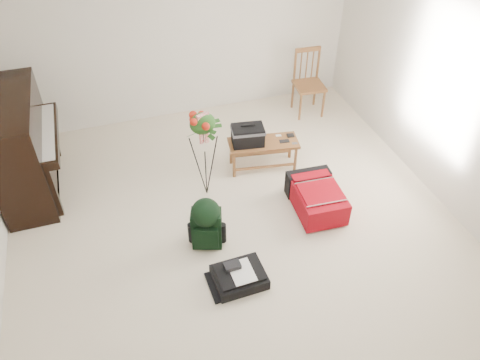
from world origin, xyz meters
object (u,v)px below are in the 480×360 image
object	(u,v)px
green_backpack	(206,222)
flower_stand	(205,156)
dining_chair	(308,83)
black_duffel	(239,276)
bench	(253,139)
piano	(23,149)
red_suitcase	(315,195)

from	to	relation	value
green_backpack	flower_stand	bearing A→B (deg)	94.14
dining_chair	green_backpack	xyz separation A→B (m)	(-2.15, -2.19, -0.13)
black_duffel	bench	bearing A→B (deg)	64.63
piano	flower_stand	xyz separation A→B (m)	(2.01, -0.78, -0.01)
red_suitcase	flower_stand	distance (m)	1.38
bench	flower_stand	size ratio (longest dim) A/B	0.78
dining_chair	red_suitcase	size ratio (longest dim) A/B	1.23
bench	red_suitcase	distance (m)	1.05
dining_chair	black_duffel	distance (m)	3.43
piano	black_duffel	size ratio (longest dim) A/B	2.83
dining_chair	black_duffel	bearing A→B (deg)	-120.90
black_duffel	green_backpack	xyz separation A→B (m)	(-0.17, 0.59, 0.27)
piano	red_suitcase	xyz separation A→B (m)	(3.18, -1.39, -0.43)
black_duffel	piano	bearing A→B (deg)	130.29
dining_chair	flower_stand	size ratio (longest dim) A/B	0.81
red_suitcase	flower_stand	size ratio (longest dim) A/B	0.66
bench	dining_chair	bearing A→B (deg)	49.97
dining_chair	green_backpack	distance (m)	3.07
piano	red_suitcase	bearing A→B (deg)	-23.60
piano	dining_chair	size ratio (longest dim) A/B	1.54
black_duffel	flower_stand	world-z (taller)	flower_stand
bench	green_backpack	size ratio (longest dim) A/B	1.47
dining_chair	red_suitcase	bearing A→B (deg)	-106.92
dining_chair	red_suitcase	distance (m)	2.15
flower_stand	piano	bearing A→B (deg)	139.64
flower_stand	bench	bearing A→B (deg)	2.66
piano	dining_chair	distance (m)	4.00
piano	dining_chair	world-z (taller)	piano
red_suitcase	flower_stand	bearing A→B (deg)	155.80
bench	flower_stand	xyz separation A→B (m)	(-0.70, -0.28, 0.10)
bench	flower_stand	world-z (taller)	flower_stand
red_suitcase	flower_stand	world-z (taller)	flower_stand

